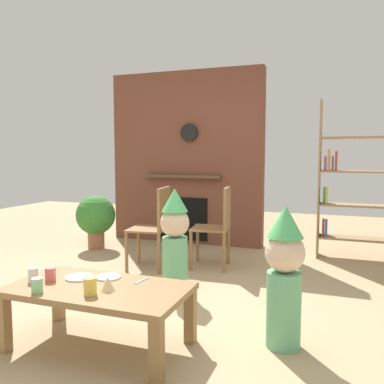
% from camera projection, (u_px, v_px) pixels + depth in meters
% --- Properties ---
extents(ground_plane, '(12.00, 12.00, 0.00)m').
position_uv_depth(ground_plane, '(156.00, 318.00, 3.08)').
color(ground_plane, tan).
extents(brick_fireplace_feature, '(2.20, 0.28, 2.40)m').
position_uv_depth(brick_fireplace_feature, '(186.00, 159.00, 5.66)').
color(brick_fireplace_feature, brown).
rests_on(brick_fireplace_feature, ground_plane).
extents(bookshelf, '(0.90, 0.28, 1.90)m').
position_uv_depth(bookshelf, '(353.00, 184.00, 4.74)').
color(bookshelf, '#9E7A51').
rests_on(bookshelf, ground_plane).
extents(coffee_table, '(1.16, 0.62, 0.41)m').
position_uv_depth(coffee_table, '(99.00, 295.00, 2.59)').
color(coffee_table, olive).
rests_on(coffee_table, ground_plane).
extents(paper_cup_near_left, '(0.07, 0.07, 0.09)m').
position_uv_depth(paper_cup_near_left, '(50.00, 274.00, 2.69)').
color(paper_cup_near_left, '#E5666B').
rests_on(paper_cup_near_left, coffee_table).
extents(paper_cup_near_right, '(0.07, 0.07, 0.09)m').
position_uv_depth(paper_cup_near_right, '(37.00, 285.00, 2.47)').
color(paper_cup_near_right, '#8CD18C').
rests_on(paper_cup_near_right, coffee_table).
extents(paper_cup_center, '(0.06, 0.06, 0.10)m').
position_uv_depth(paper_cup_center, '(33.00, 275.00, 2.66)').
color(paper_cup_center, silver).
rests_on(paper_cup_center, coffee_table).
extents(paper_cup_far_left, '(0.08, 0.08, 0.11)m').
position_uv_depth(paper_cup_far_left, '(90.00, 286.00, 2.43)').
color(paper_cup_far_left, '#F2CC4C').
rests_on(paper_cup_far_left, coffee_table).
extents(paper_plate_front, '(0.17, 0.17, 0.01)m').
position_uv_depth(paper_plate_front, '(108.00, 277.00, 2.76)').
color(paper_plate_front, white).
rests_on(paper_plate_front, coffee_table).
extents(paper_plate_rear, '(0.19, 0.19, 0.01)m').
position_uv_depth(paper_plate_rear, '(79.00, 277.00, 2.75)').
color(paper_plate_rear, white).
rests_on(paper_plate_rear, coffee_table).
extents(birthday_cake_slice, '(0.10, 0.10, 0.09)m').
position_uv_depth(birthday_cake_slice, '(108.00, 284.00, 2.50)').
color(birthday_cake_slice, '#EAC68C').
rests_on(birthday_cake_slice, coffee_table).
extents(table_fork, '(0.04, 0.15, 0.01)m').
position_uv_depth(table_fork, '(142.00, 281.00, 2.69)').
color(table_fork, silver).
rests_on(table_fork, coffee_table).
extents(child_in_pink, '(0.26, 0.26, 0.93)m').
position_uv_depth(child_in_pink, '(284.00, 273.00, 2.58)').
color(child_in_pink, '#66B27F').
rests_on(child_in_pink, ground_plane).
extents(child_by_the_chairs, '(0.26, 0.26, 0.95)m').
position_uv_depth(child_by_the_chairs, '(175.00, 238.00, 3.62)').
color(child_by_the_chairs, '#66B27F').
rests_on(child_by_the_chairs, ground_plane).
extents(dining_chair_left, '(0.45, 0.45, 0.90)m').
position_uv_depth(dining_chair_left, '(156.00, 223.00, 4.35)').
color(dining_chair_left, olive).
rests_on(dining_chair_left, ground_plane).
extents(dining_chair_middle, '(0.45, 0.45, 0.90)m').
position_uv_depth(dining_chair_middle, '(219.00, 222.00, 4.40)').
color(dining_chair_middle, olive).
rests_on(dining_chair_middle, ground_plane).
extents(potted_plant_short, '(0.52, 0.52, 0.71)m').
position_uv_depth(potted_plant_short, '(96.00, 217.00, 5.32)').
color(potted_plant_short, '#9E5B42').
rests_on(potted_plant_short, ground_plane).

